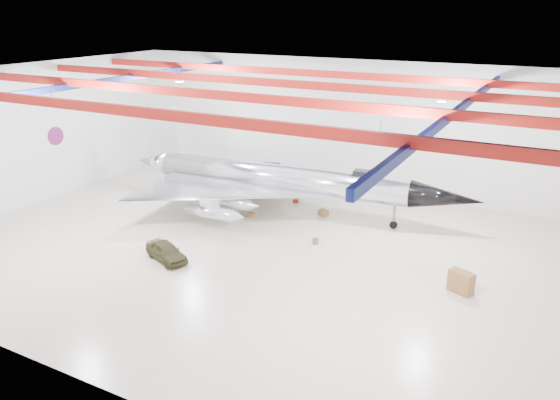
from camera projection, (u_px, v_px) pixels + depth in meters
The scene contains 15 objects.
floor at pixel (253, 248), 35.83m from camera, with size 40.00×40.00×0.00m, color beige.
wall_back at pixel (342, 125), 46.48m from camera, with size 40.00×40.00×0.00m, color silver.
wall_left at pixel (34, 135), 42.87m from camera, with size 30.00×30.00×0.00m, color silver.
ceiling at pixel (250, 78), 32.17m from camera, with size 40.00×40.00×0.00m, color #0A0F38.
ceiling_structure at pixel (251, 90), 32.39m from camera, with size 39.50×29.50×1.08m.
wall_roundel at pixel (56, 136), 44.67m from camera, with size 1.50×1.50×0.10m, color #B21414.
jet_aircraft at pixel (278, 181), 41.53m from camera, with size 27.72×17.18×7.55m.
jeep at pixel (166, 252), 33.97m from camera, with size 1.39×3.46×1.18m, color #323219.
desk at pixel (461, 282), 30.13m from camera, with size 1.37×0.69×1.26m, color brown.
crate_ply at pixel (207, 206), 43.04m from camera, with size 0.52×0.41×0.36m, color olive.
toolbox_red at pixel (296, 201), 44.22m from camera, with size 0.42×0.34×0.29m, color #A63010.
engine_drum at pixel (315, 241), 36.46m from camera, with size 0.43×0.43×0.39m, color #59595B.
parts_bin at pixel (323, 213), 41.39m from camera, with size 0.66×0.53×0.46m, color olive.
crate_small at pixel (259, 197), 45.18m from camera, with size 0.44×0.35×0.30m, color #59595B.
oil_barrel at pixel (251, 215), 41.13m from camera, with size 0.47×0.38×0.33m, color olive.
Camera 1 is at (16.93, -28.05, 14.95)m, focal length 35.00 mm.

